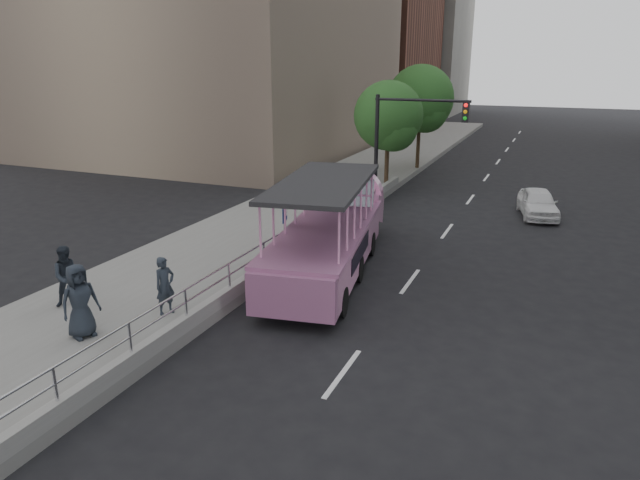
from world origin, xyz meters
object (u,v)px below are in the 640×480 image
Objects in this scene: pedestrian_near at (165,286)px; pedestrian_far at (80,301)px; car at (538,203)px; parking_sign at (285,225)px; traffic_signal at (402,134)px; duck_boat at (332,233)px; street_tree_near at (390,119)px; pedestrian_mid at (68,276)px; street_tree_far at (422,101)px.

pedestrian_far is at bearing 167.73° from pedestrian_near.
parking_sign is at bearing -135.44° from car.
car is at bearing -11.17° from pedestrian_near.
duck_boat is at bearing -90.34° from traffic_signal.
duck_boat is at bearing -5.23° from pedestrian_near.
street_tree_near is at bearing 16.14° from pedestrian_far.
traffic_signal is at bearing 89.66° from duck_boat.
duck_boat is 8.09m from pedestrian_mid.
street_tree_far is (-7.33, 8.05, 3.69)m from car.
pedestrian_far is 0.32× the size of street_tree_near.
pedestrian_near is 4.68m from parking_sign.
pedestrian_far is at bearing -88.29° from pedestrian_mid.
car is 0.56× the size of street_tree_far.
pedestrian_far is at bearing -131.04° from car.
pedestrian_mid is at bearing 74.52° from pedestrian_far.
pedestrian_far is 6.73m from parking_sign.
car is 17.48m from pedestrian_near.
car is 11.49m from street_tree_far.
street_tree_far is at bearing 90.71° from parking_sign.
street_tree_near is (-1.55, 11.68, 2.62)m from duck_boat.
duck_boat reaches higher than pedestrian_mid.
duck_boat is 3.74× the size of parking_sign.
traffic_signal reaches higher than car.
street_tree_far is (-1.35, 17.68, 3.11)m from duck_boat.
car is at bearing 58.18° from duck_boat.
street_tree_near reaches higher than duck_boat.
pedestrian_near is at bearing -105.87° from parking_sign.
pedestrian_mid reaches higher than pedestrian_near.
parking_sign is 0.47× the size of street_tree_near.
street_tree_near reaches higher than parking_sign.
street_tree_near is (1.88, 19.23, 2.60)m from pedestrian_far.
pedestrian_far is 0.28× the size of street_tree_far.
pedestrian_near is at bearing -39.68° from pedestrian_mid.
traffic_signal is at bearing -81.57° from street_tree_far.
pedestrian_near is (-8.36, -15.35, 0.46)m from car.
street_tree_far reaches higher than pedestrian_near.
pedestrian_far reaches higher than pedestrian_near.
street_tree_near is at bearing 97.55° from duck_boat.
street_tree_near is (-7.53, 2.05, 3.20)m from car.
street_tree_far is (-0.23, 18.93, 2.62)m from parking_sign.
pedestrian_near is 14.38m from traffic_signal.
traffic_signal is 0.91× the size of street_tree_near.
pedestrian_mid is (-11.10, -15.90, 0.52)m from car.
pedestrian_mid is (-2.74, -0.55, 0.06)m from pedestrian_near.
pedestrian_near is at bearing -7.96° from pedestrian_far.
duck_boat reaches higher than parking_sign.
street_tree_near reaches higher than traffic_signal.
pedestrian_far is (-3.43, -7.55, 0.02)m from duck_boat.
parking_sign is at bearing 1.55° from pedestrian_far.
street_tree_far is at bearing 94.36° from duck_boat.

